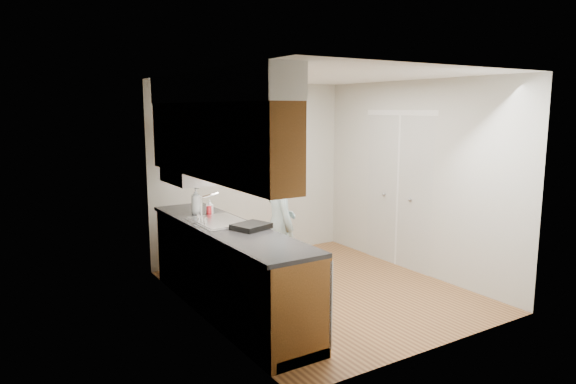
% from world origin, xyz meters
% --- Properties ---
extents(floor, '(3.50, 3.50, 0.00)m').
position_xyz_m(floor, '(0.00, 0.00, 0.00)').
color(floor, olive).
rests_on(floor, ground).
extents(ceiling, '(3.50, 3.50, 0.00)m').
position_xyz_m(ceiling, '(0.00, 0.00, 2.50)').
color(ceiling, white).
rests_on(ceiling, wall_left).
extents(wall_left, '(0.02, 3.50, 2.50)m').
position_xyz_m(wall_left, '(-1.50, 0.00, 1.25)').
color(wall_left, '#BABAAF').
rests_on(wall_left, floor).
extents(wall_right, '(0.02, 3.50, 2.50)m').
position_xyz_m(wall_right, '(1.50, 0.00, 1.25)').
color(wall_right, '#BABAAF').
rests_on(wall_right, floor).
extents(wall_back, '(3.00, 0.02, 2.50)m').
position_xyz_m(wall_back, '(0.00, 1.75, 1.25)').
color(wall_back, '#BABAAF').
rests_on(wall_back, floor).
extents(counter, '(0.64, 2.80, 1.30)m').
position_xyz_m(counter, '(-1.20, -0.00, 0.49)').
color(counter, brown).
rests_on(counter, floor).
extents(upper_cabinets, '(0.47, 2.80, 1.21)m').
position_xyz_m(upper_cabinets, '(-1.33, 0.05, 1.95)').
color(upper_cabinets, brown).
rests_on(upper_cabinets, wall_left).
extents(closet_door, '(0.02, 1.22, 2.05)m').
position_xyz_m(closet_door, '(1.49, 0.30, 1.02)').
color(closet_door, silver).
rests_on(closet_door, wall_right).
extents(floor_mat, '(0.56, 0.81, 0.01)m').
position_xyz_m(floor_mat, '(-0.46, 0.20, 0.01)').
color(floor_mat, '#59595B').
rests_on(floor_mat, floor).
extents(person, '(0.56, 0.72, 1.83)m').
position_xyz_m(person, '(-0.46, 0.20, 0.93)').
color(person, '#8FA9AE').
rests_on(person, floor_mat).
extents(soap_bottle_a, '(0.16, 0.16, 0.30)m').
position_xyz_m(soap_bottle_a, '(-1.24, 0.75, 1.09)').
color(soap_bottle_a, silver).
rests_on(soap_bottle_a, counter).
extents(soap_bottle_b, '(0.11, 0.11, 0.17)m').
position_xyz_m(soap_bottle_b, '(-1.12, 0.64, 1.03)').
color(soap_bottle_b, silver).
rests_on(soap_bottle_b, counter).
extents(soda_can, '(0.07, 0.07, 0.11)m').
position_xyz_m(soda_can, '(-1.15, 0.60, 0.99)').
color(soda_can, red).
rests_on(soda_can, counter).
extents(dish_rack, '(0.41, 0.38, 0.05)m').
position_xyz_m(dish_rack, '(-1.06, -0.26, 0.97)').
color(dish_rack, black).
rests_on(dish_rack, counter).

